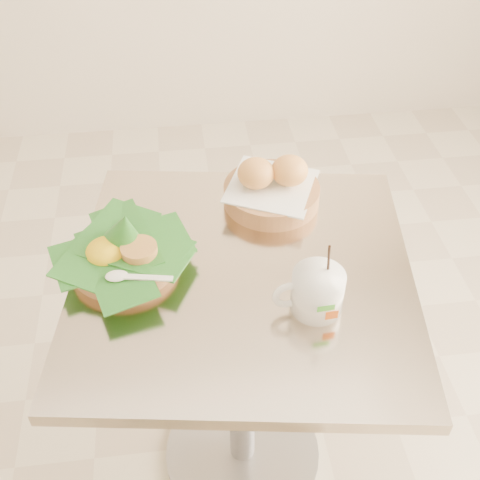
{
  "coord_description": "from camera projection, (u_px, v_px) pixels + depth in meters",
  "views": [
    {
      "loc": [
        0.08,
        -0.92,
        1.63
      ],
      "look_at": [
        0.2,
        -0.02,
        0.82
      ],
      "focal_mm": 45.0,
      "sensor_mm": 36.0,
      "label": 1
    }
  ],
  "objects": [
    {
      "name": "rice_basket",
      "position": [
        122.0,
        250.0,
        1.24
      ],
      "size": [
        0.28,
        0.28,
        0.14
      ],
      "rotation": [
        0.0,
        0.0,
        0.12
      ],
      "color": "#A77747",
      "rests_on": "cafe_table"
    },
    {
      "name": "cafe_table",
      "position": [
        243.0,
        338.0,
        1.39
      ],
      "size": [
        0.8,
        0.8,
        0.75
      ],
      "rotation": [
        0.0,
        0.0,
        -0.15
      ],
      "color": "gray",
      "rests_on": "floor"
    },
    {
      "name": "bread_basket",
      "position": [
        272.0,
        187.0,
        1.39
      ],
      "size": [
        0.25,
        0.25,
        0.12
      ],
      "rotation": [
        0.0,
        0.0,
        0.38
      ],
      "color": "#A77747",
      "rests_on": "cafe_table"
    },
    {
      "name": "coffee_mug",
      "position": [
        316.0,
        291.0,
        1.14
      ],
      "size": [
        0.14,
        0.1,
        0.17
      ],
      "rotation": [
        0.0,
        0.0,
        0.07
      ],
      "color": "white",
      "rests_on": "cafe_table"
    },
    {
      "name": "floor",
      "position": [
        172.0,
        449.0,
        1.76
      ],
      "size": [
        3.6,
        3.6,
        0.0
      ],
      "primitive_type": "plane",
      "color": "beige",
      "rests_on": "ground"
    }
  ]
}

